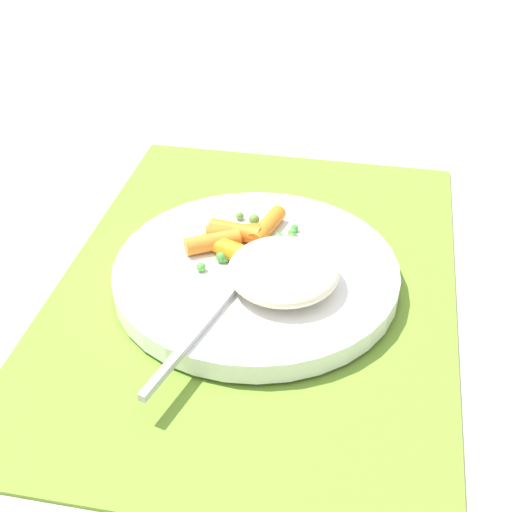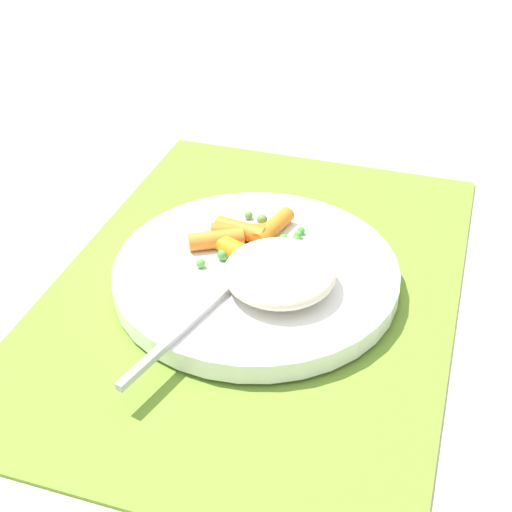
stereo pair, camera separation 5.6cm
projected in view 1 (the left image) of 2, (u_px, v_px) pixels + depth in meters
ground_plane at (256, 288)px, 0.62m from camera, size 2.40×2.40×0.00m
placemat at (256, 285)px, 0.62m from camera, size 0.47×0.34×0.01m
plate at (256, 274)px, 0.62m from camera, size 0.24×0.24×0.02m
rice_mound at (284, 271)px, 0.58m from camera, size 0.09×0.09×0.03m
carrot_portion at (238, 240)px, 0.63m from camera, size 0.10×0.09×0.02m
pea_scatter at (254, 239)px, 0.64m from camera, size 0.09×0.08×0.01m
fork at (230, 294)px, 0.58m from camera, size 0.20×0.07×0.01m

